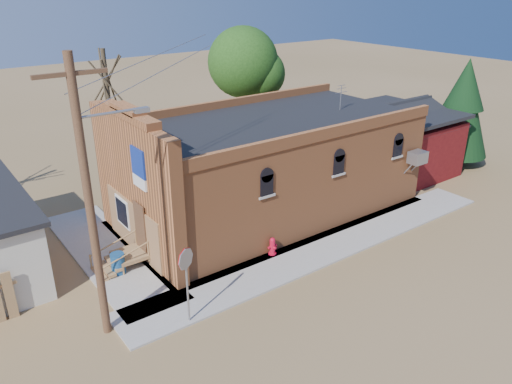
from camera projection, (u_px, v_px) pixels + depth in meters
ground at (316, 268)px, 20.06m from camera, size 120.00×120.00×0.00m
sidewalk_south at (327, 247)px, 21.53m from camera, size 19.00×2.20×0.08m
sidewalk_west at (109, 253)px, 21.04m from camera, size 2.60×10.00×0.08m
brick_bar at (265, 167)px, 24.11m from camera, size 16.40×7.97×6.30m
red_shed at (397, 134)px, 29.53m from camera, size 5.40×6.40×4.30m
utility_pole at (90, 199)px, 14.62m from camera, size 3.12×0.26×9.00m
tree_bare_near at (106, 79)px, 25.69m from camera, size 2.80×2.80×7.65m
tree_leafy at (243, 62)px, 30.99m from camera, size 4.40×4.40×8.15m
evergreen_tree at (463, 105)px, 30.04m from camera, size 3.60×3.60×6.50m
fire_hydrant at (272, 246)px, 20.77m from camera, size 0.43×0.40×0.77m
stop_sign at (186, 266)px, 16.03m from camera, size 0.69×0.40×2.77m
trash_barrel at (118, 263)px, 19.44m from camera, size 0.66×0.66×0.84m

